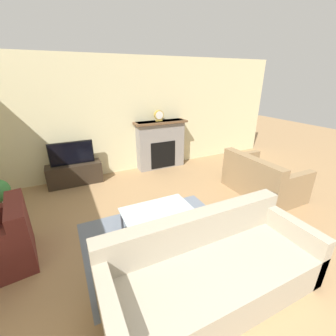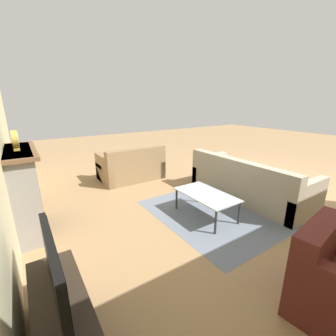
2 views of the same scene
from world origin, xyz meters
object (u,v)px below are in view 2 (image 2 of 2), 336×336
at_px(couch_loveseat, 131,167).
at_px(coffee_table, 206,196).
at_px(mantel_clock, 15,140).
at_px(couch_sectional, 247,184).
at_px(tv, 55,271).

distance_m(couch_loveseat, coffee_table, 2.43).
bearing_deg(mantel_clock, couch_loveseat, -59.98).
relative_size(couch_sectional, mantel_clock, 8.89).
relative_size(couch_loveseat, coffee_table, 1.39).
xyz_separation_m(couch_sectional, coffee_table, (-0.12, 1.21, 0.08)).
relative_size(couch_loveseat, mantel_clock, 5.47).
xyz_separation_m(couch_sectional, mantel_clock, (1.00, 3.67, 1.07)).
height_order(couch_loveseat, mantel_clock, mantel_clock).
height_order(tv, coffee_table, tv).
bearing_deg(couch_loveseat, coffee_table, 95.41).
distance_m(couch_sectional, coffee_table, 1.22).
bearing_deg(coffee_table, couch_sectional, -84.22).
bearing_deg(tv, coffee_table, -67.42).
bearing_deg(tv, couch_sectional, -72.84).
relative_size(tv, coffee_table, 0.86).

